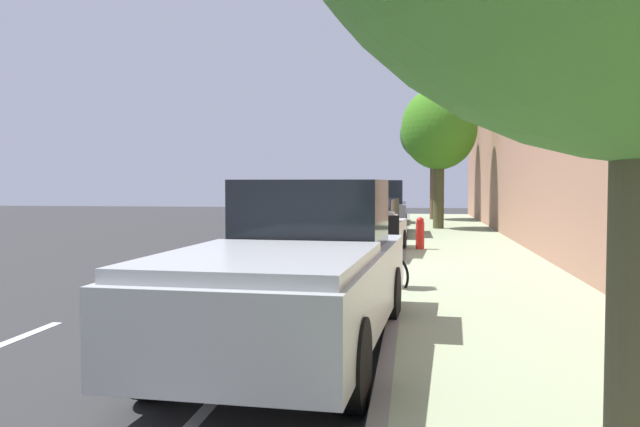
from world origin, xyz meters
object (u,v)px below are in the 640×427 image
at_px(parked_sedan_tan_farthest, 381,209).
at_px(street_tree_corner, 434,135).
at_px(parked_sedan_white_mid, 364,229).
at_px(cyclist_with_backpack, 383,235).
at_px(street_tree_far_end, 439,129).
at_px(bicycle_at_curb, 371,271).
at_px(fire_hydrant, 420,233).
at_px(parked_pickup_silver_second, 297,274).
at_px(parked_suv_grey_far, 378,209).

relative_size(parked_sedan_tan_farthest, street_tree_corner, 0.82).
distance_m(parked_sedan_white_mid, cyclist_with_backpack, 5.43).
height_order(parked_sedan_white_mid, street_tree_corner, street_tree_corner).
distance_m(parked_sedan_tan_farthest, street_tree_far_end, 5.29).
relative_size(bicycle_at_curb, street_tree_corner, 0.25).
height_order(parked_sedan_tan_farthest, cyclist_with_backpack, cyclist_with_backpack).
distance_m(street_tree_corner, fire_hydrant, 14.69).
distance_m(parked_sedan_white_mid, street_tree_corner, 15.82).
bearing_deg(parked_sedan_white_mid, fire_hydrant, 37.59).
bearing_deg(parked_pickup_silver_second, street_tree_far_end, 83.01).
bearing_deg(fire_hydrant, cyclist_with_backpack, -96.04).
bearing_deg(parked_pickup_silver_second, parked_sedan_tan_farthest, 90.31).
bearing_deg(fire_hydrant, parked_suv_grey_far, 105.17).
bearing_deg(parked_suv_grey_far, street_tree_far_end, 53.37).
xyz_separation_m(bicycle_at_curb, cyclist_with_backpack, (0.21, -0.47, 0.67)).
height_order(parked_pickup_silver_second, street_tree_corner, street_tree_corner).
height_order(parked_suv_grey_far, bicycle_at_curb, parked_suv_grey_far).
bearing_deg(street_tree_far_end, street_tree_corner, 90.00).
bearing_deg(fire_hydrant, bicycle_at_curb, -98.53).
height_order(parked_suv_grey_far, parked_sedan_tan_farthest, parked_suv_grey_far).
bearing_deg(street_tree_corner, parked_sedan_tan_farthest, -130.49).
height_order(parked_pickup_silver_second, parked_suv_grey_far, parked_suv_grey_far).
xyz_separation_m(cyclist_with_backpack, fire_hydrant, (0.68, 6.44, -0.45)).
bearing_deg(parked_pickup_silver_second, bicycle_at_curb, 82.41).
bearing_deg(parked_suv_grey_far, fire_hydrant, -74.83).
height_order(cyclist_with_backpack, fire_hydrant, cyclist_with_backpack).
bearing_deg(parked_sedan_tan_farthest, parked_suv_grey_far, -88.21).
bearing_deg(parked_sedan_tan_farthest, cyclist_with_backpack, -87.14).
relative_size(parked_suv_grey_far, street_tree_corner, 0.88).
bearing_deg(parked_suv_grey_far, cyclist_with_backpack, -86.55).
distance_m(parked_sedan_white_mid, street_tree_far_end, 9.81).
xyz_separation_m(parked_sedan_white_mid, street_tree_corner, (2.15, 15.30, 3.40)).
height_order(parked_sedan_white_mid, bicycle_at_curb, parked_sedan_white_mid).
bearing_deg(bicycle_at_curb, parked_suv_grey_far, 92.50).
distance_m(parked_sedan_tan_farthest, fire_hydrant, 11.59).
bearing_deg(street_tree_corner, parked_sedan_white_mid, -98.02).
height_order(parked_suv_grey_far, street_tree_far_end, street_tree_far_end).
bearing_deg(cyclist_with_backpack, parked_sedan_tan_farthest, 92.86).
bearing_deg(parked_sedan_tan_farthest, fire_hydrant, -82.18).
xyz_separation_m(street_tree_corner, fire_hydrant, (-0.77, -14.23, -3.56)).
bearing_deg(cyclist_with_backpack, bicycle_at_curb, 114.43).
bearing_deg(cyclist_with_backpack, street_tree_far_end, 84.26).
distance_m(bicycle_at_curb, fire_hydrant, 6.04).
distance_m(parked_pickup_silver_second, bicycle_at_curb, 4.31).
xyz_separation_m(parked_pickup_silver_second, bicycle_at_curb, (0.56, 4.24, -0.52)).
bearing_deg(street_tree_far_end, cyclist_with_backpack, -95.74).
distance_m(parked_pickup_silver_second, parked_suv_grey_far, 15.28).
height_order(parked_suv_grey_far, street_tree_corner, street_tree_corner).
bearing_deg(street_tree_corner, fire_hydrant, -93.08).
xyz_separation_m(parked_sedan_tan_farthest, bicycle_at_curb, (0.68, -17.45, -0.38)).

